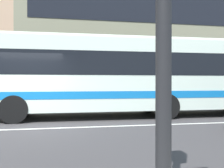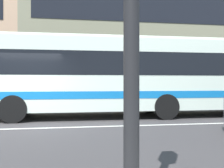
# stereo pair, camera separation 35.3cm
# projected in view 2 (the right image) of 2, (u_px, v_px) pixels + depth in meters

# --- Properties ---
(ground_plane) EXTENTS (160.00, 160.00, 0.00)m
(ground_plane) POSITION_uv_depth(u_px,v_px,m) (18.00, 129.00, 7.84)
(ground_plane) COLOR #3F3B3D
(lane_centre_line) EXTENTS (60.00, 0.16, 0.01)m
(lane_centre_line) POSITION_uv_depth(u_px,v_px,m) (18.00, 129.00, 7.84)
(lane_centre_line) COLOR silver
(lane_centre_line) RESTS_ON ground_plane
(apartment_block_right) EXTENTS (22.43, 8.86, 12.43)m
(apartment_block_right) POSITION_uv_depth(u_px,v_px,m) (154.00, 31.00, 23.39)
(apartment_block_right) COLOR gray
(apartment_block_right) RESTS_ON ground_plane
(transit_bus) EXTENTS (12.00, 2.67, 3.29)m
(transit_bus) POSITION_uv_depth(u_px,v_px,m) (140.00, 74.00, 10.85)
(transit_bus) COLOR silver
(transit_bus) RESTS_ON ground_plane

